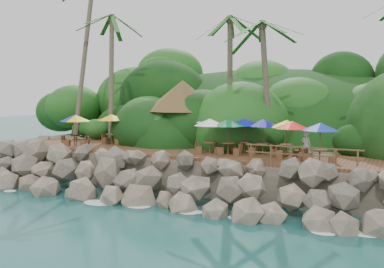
% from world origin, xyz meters
% --- Properties ---
extents(ground, '(140.00, 140.00, 0.00)m').
position_xyz_m(ground, '(0.00, 0.00, 0.00)').
color(ground, '#19514F').
rests_on(ground, ground).
extents(land_base, '(32.00, 25.20, 2.10)m').
position_xyz_m(land_base, '(0.00, 16.00, 1.05)').
color(land_base, gray).
rests_on(land_base, ground).
extents(jungle_hill, '(44.80, 28.00, 15.40)m').
position_xyz_m(jungle_hill, '(0.00, 23.50, 0.00)').
color(jungle_hill, '#143811').
rests_on(jungle_hill, ground).
extents(seawall, '(29.00, 4.00, 2.30)m').
position_xyz_m(seawall, '(0.00, 2.00, 1.15)').
color(seawall, gray).
rests_on(seawall, ground).
extents(terrace, '(26.00, 5.00, 0.20)m').
position_xyz_m(terrace, '(0.00, 6.00, 2.20)').
color(terrace, brown).
rests_on(terrace, land_base).
extents(jungle_foliage, '(44.00, 16.00, 12.00)m').
position_xyz_m(jungle_foliage, '(0.00, 15.00, 0.00)').
color(jungle_foliage, '#143811').
rests_on(jungle_foliage, ground).
extents(foam_line, '(25.20, 0.80, 0.06)m').
position_xyz_m(foam_line, '(0.00, 0.30, 0.03)').
color(foam_line, white).
rests_on(foam_line, ground).
extents(palapa, '(5.40, 5.40, 4.60)m').
position_xyz_m(palapa, '(-2.26, 9.13, 5.79)').
color(palapa, brown).
rests_on(palapa, ground).
extents(dining_clusters, '(18.67, 4.89, 2.17)m').
position_xyz_m(dining_clusters, '(0.39, 5.99, 4.10)').
color(dining_clusters, brown).
rests_on(dining_clusters, terrace).
extents(railing, '(6.10, 0.10, 1.00)m').
position_xyz_m(railing, '(7.48, 3.65, 2.91)').
color(railing, brown).
rests_on(railing, terrace).
extents(waiter, '(0.67, 0.54, 1.59)m').
position_xyz_m(waiter, '(7.26, 5.84, 3.09)').
color(waiter, white).
rests_on(waiter, terrace).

